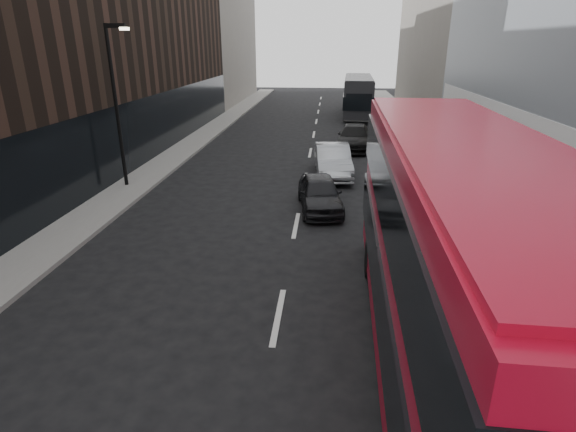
% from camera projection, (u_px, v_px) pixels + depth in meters
% --- Properties ---
extents(sidewalk_right, '(3.00, 80.00, 0.15)m').
position_uv_depth(sidewalk_right, '(437.00, 158.00, 26.34)').
color(sidewalk_right, slate).
rests_on(sidewalk_right, ground).
extents(sidewalk_left, '(2.00, 80.00, 0.15)m').
position_uv_depth(sidewalk_left, '(180.00, 153.00, 27.65)').
color(sidewalk_left, slate).
rests_on(sidewalk_left, ground).
extents(building_victorian, '(6.50, 24.00, 21.00)m').
position_uv_depth(building_victorian, '(448.00, 4.00, 40.22)').
color(building_victorian, slate).
rests_on(building_victorian, ground).
extents(building_left_mid, '(5.00, 24.00, 14.00)m').
position_uv_depth(building_left_mid, '(144.00, 33.00, 30.10)').
color(building_left_mid, black).
rests_on(building_left_mid, ground).
extents(building_left_far, '(5.00, 20.00, 13.00)m').
position_uv_depth(building_left_far, '(220.00, 42.00, 50.72)').
color(building_left_far, slate).
rests_on(building_left_far, ground).
extents(street_lamp, '(1.06, 0.22, 7.00)m').
position_uv_depth(street_lamp, '(117.00, 97.00, 19.68)').
color(street_lamp, black).
rests_on(street_lamp, sidewalk_left).
extents(red_bus, '(3.16, 12.16, 4.88)m').
position_uv_depth(red_bus, '(455.00, 249.00, 8.51)').
color(red_bus, '#A30A20').
rests_on(red_bus, ground).
extents(grey_bus, '(3.03, 11.03, 3.53)m').
position_uv_depth(grey_bus, '(358.00, 95.00, 41.54)').
color(grey_bus, black).
rests_on(grey_bus, ground).
extents(car_a, '(2.15, 4.22, 1.38)m').
position_uv_depth(car_a, '(320.00, 193.00, 18.19)').
color(car_a, black).
rests_on(car_a, ground).
extents(car_b, '(2.06, 4.91, 1.58)m').
position_uv_depth(car_b, '(333.00, 160.00, 22.84)').
color(car_b, '#9A9EA3').
rests_on(car_b, ground).
extents(car_c, '(2.52, 5.29, 1.49)m').
position_uv_depth(car_c, '(354.00, 137.00, 28.81)').
color(car_c, black).
rests_on(car_c, ground).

